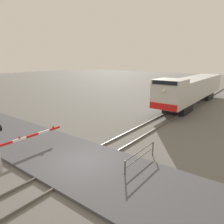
{
  "coord_description": "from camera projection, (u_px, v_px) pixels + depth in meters",
  "views": [
    {
      "loc": [
        8.06,
        -7.68,
        6.0
      ],
      "look_at": [
        -0.89,
        4.08,
        2.18
      ],
      "focal_mm": 33.46,
      "sensor_mm": 36.0,
      "label": 1
    }
  ],
  "objects": [
    {
      "name": "road_surface",
      "position": [
        82.0,
        163.0,
        12.12
      ],
      "size": [
        36.0,
        5.14,
        0.16
      ],
      "primitive_type": "cube",
      "color": "#47474C",
      "rests_on": "ground_plane"
    },
    {
      "name": "guard_railing",
      "position": [
        140.0,
        155.0,
        11.9
      ],
      "size": [
        0.08,
        3.24,
        0.95
      ],
      "color": "#4C4742",
      "rests_on": "ground_plane"
    },
    {
      "name": "rail_track_right",
      "position": [
        91.0,
        167.0,
        11.7
      ],
      "size": [
        0.08,
        80.0,
        0.15
      ],
      "primitive_type": "cube",
      "color": "#59544C",
      "rests_on": "ground_plane"
    },
    {
      "name": "rail_track_left",
      "position": [
        73.0,
        160.0,
        12.54
      ],
      "size": [
        0.08,
        80.0,
        0.15
      ],
      "primitive_type": "cube",
      "color": "#59544C",
      "rests_on": "ground_plane"
    },
    {
      "name": "ground_plane",
      "position": [
        82.0,
        164.0,
        12.14
      ],
      "size": [
        160.0,
        160.0,
        0.0
      ],
      "primitive_type": "plane",
      "color": "#605E59"
    },
    {
      "name": "locomotive",
      "position": [
        193.0,
        89.0,
        27.27
      ],
      "size": [
        2.95,
        18.97,
        3.95
      ],
      "color": "black",
      "rests_on": "ground_plane"
    },
    {
      "name": "crossing_gate",
      "position": [
        5.0,
        148.0,
        12.57
      ],
      "size": [
        0.36,
        5.29,
        1.21
      ],
      "color": "silver",
      "rests_on": "ground_plane"
    }
  ]
}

